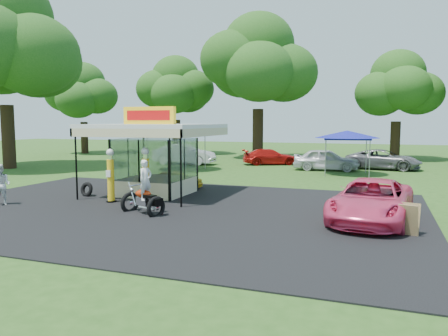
{
  "coord_description": "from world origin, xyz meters",
  "views": [
    {
      "loc": [
        8.1,
        -13.37,
        3.47
      ],
      "look_at": [
        1.84,
        4.0,
        1.53
      ],
      "focal_mm": 35.0,
      "sensor_mm": 36.0,
      "label": 1
    }
  ],
  "objects_px": {
    "gas_pump_left": "(111,177)",
    "tent_west": "(177,129)",
    "bg_car_a": "(184,154)",
    "motorcycle": "(145,193)",
    "spectator_west": "(0,185)",
    "tent_east": "(347,135)",
    "bg_car_b": "(270,157)",
    "pink_sedan": "(372,201)",
    "kiosk_car": "(176,179)",
    "bg_car_c": "(326,160)",
    "gas_pump_right": "(146,177)",
    "a_frame_sign": "(409,220)",
    "gas_station_kiosk": "(155,158)",
    "bg_car_d": "(383,159)"
  },
  "relations": [
    {
      "from": "kiosk_car",
      "to": "bg_car_a",
      "type": "height_order",
      "value": "bg_car_a"
    },
    {
      "from": "kiosk_car",
      "to": "tent_east",
      "type": "relative_size",
      "value": 0.67
    },
    {
      "from": "bg_car_c",
      "to": "bg_car_d",
      "type": "relative_size",
      "value": 0.88
    },
    {
      "from": "motorcycle",
      "to": "bg_car_c",
      "type": "relative_size",
      "value": 0.47
    },
    {
      "from": "tent_west",
      "to": "tent_east",
      "type": "distance_m",
      "value": 11.91
    },
    {
      "from": "tent_west",
      "to": "gas_station_kiosk",
      "type": "bearing_deg",
      "value": -69.39
    },
    {
      "from": "tent_east",
      "to": "bg_car_d",
      "type": "bearing_deg",
      "value": 60.78
    },
    {
      "from": "gas_station_kiosk",
      "to": "tent_west",
      "type": "relative_size",
      "value": 1.16
    },
    {
      "from": "spectator_west",
      "to": "tent_west",
      "type": "relative_size",
      "value": 0.37
    },
    {
      "from": "kiosk_car",
      "to": "bg_car_d",
      "type": "distance_m",
      "value": 17.0
    },
    {
      "from": "gas_pump_right",
      "to": "bg_car_a",
      "type": "bearing_deg",
      "value": 109.57
    },
    {
      "from": "gas_station_kiosk",
      "to": "spectator_west",
      "type": "distance_m",
      "value": 6.69
    },
    {
      "from": "gas_pump_left",
      "to": "bg_car_c",
      "type": "relative_size",
      "value": 0.51
    },
    {
      "from": "gas_station_kiosk",
      "to": "bg_car_c",
      "type": "relative_size",
      "value": 1.17
    },
    {
      "from": "motorcycle",
      "to": "bg_car_a",
      "type": "distance_m",
      "value": 19.62
    },
    {
      "from": "gas_pump_left",
      "to": "spectator_west",
      "type": "relative_size",
      "value": 1.34
    },
    {
      "from": "pink_sedan",
      "to": "kiosk_car",
      "type": "bearing_deg",
      "value": 161.16
    },
    {
      "from": "bg_car_a",
      "to": "tent_west",
      "type": "height_order",
      "value": "tent_west"
    },
    {
      "from": "gas_station_kiosk",
      "to": "kiosk_car",
      "type": "relative_size",
      "value": 1.92
    },
    {
      "from": "gas_pump_left",
      "to": "motorcycle",
      "type": "height_order",
      "value": "gas_pump_left"
    },
    {
      "from": "bg_car_a",
      "to": "tent_west",
      "type": "bearing_deg",
      "value": -167.11
    },
    {
      "from": "gas_pump_right",
      "to": "motorcycle",
      "type": "bearing_deg",
      "value": -61.2
    },
    {
      "from": "kiosk_car",
      "to": "bg_car_b",
      "type": "bearing_deg",
      "value": -6.37
    },
    {
      "from": "spectator_west",
      "to": "pink_sedan",
      "type": "bearing_deg",
      "value": -7.07
    },
    {
      "from": "bg_car_c",
      "to": "bg_car_b",
      "type": "bearing_deg",
      "value": 56.7
    },
    {
      "from": "gas_station_kiosk",
      "to": "bg_car_c",
      "type": "xyz_separation_m",
      "value": [
        6.42,
        13.56,
        -1.0
      ]
    },
    {
      "from": "motorcycle",
      "to": "bg_car_d",
      "type": "bearing_deg",
      "value": 86.74
    },
    {
      "from": "kiosk_car",
      "to": "tent_west",
      "type": "xyz_separation_m",
      "value": [
        -3.88,
        8.11,
        2.47
      ]
    },
    {
      "from": "gas_pump_right",
      "to": "gas_pump_left",
      "type": "bearing_deg",
      "value": -166.63
    },
    {
      "from": "bg_car_c",
      "to": "pink_sedan",
      "type": "bearing_deg",
      "value": -171.07
    },
    {
      "from": "gas_pump_right",
      "to": "a_frame_sign",
      "type": "relative_size",
      "value": 2.41
    },
    {
      "from": "gas_pump_left",
      "to": "spectator_west",
      "type": "bearing_deg",
      "value": -151.51
    },
    {
      "from": "pink_sedan",
      "to": "spectator_west",
      "type": "bearing_deg",
      "value": -164.9
    },
    {
      "from": "gas_pump_left",
      "to": "kiosk_car",
      "type": "height_order",
      "value": "gas_pump_left"
    },
    {
      "from": "bg_car_b",
      "to": "bg_car_d",
      "type": "distance_m",
      "value": 8.75
    },
    {
      "from": "a_frame_sign",
      "to": "pink_sedan",
      "type": "distance_m",
      "value": 2.03
    },
    {
      "from": "gas_pump_left",
      "to": "tent_west",
      "type": "distance_m",
      "value": 13.33
    },
    {
      "from": "bg_car_b",
      "to": "tent_east",
      "type": "relative_size",
      "value": 1.06
    },
    {
      "from": "tent_west",
      "to": "pink_sedan",
      "type": "bearing_deg",
      "value": -43.03
    },
    {
      "from": "motorcycle",
      "to": "pink_sedan",
      "type": "distance_m",
      "value": 8.22
    },
    {
      "from": "a_frame_sign",
      "to": "gas_station_kiosk",
      "type": "bearing_deg",
      "value": 173.87
    },
    {
      "from": "pink_sedan",
      "to": "bg_car_d",
      "type": "height_order",
      "value": "pink_sedan"
    },
    {
      "from": "gas_pump_right",
      "to": "tent_east",
      "type": "height_order",
      "value": "tent_east"
    },
    {
      "from": "bg_car_b",
      "to": "a_frame_sign",
      "type": "bearing_deg",
      "value": 177.83
    },
    {
      "from": "gas_pump_right",
      "to": "spectator_west",
      "type": "relative_size",
      "value": 1.37
    },
    {
      "from": "bg_car_d",
      "to": "bg_car_b",
      "type": "bearing_deg",
      "value": 94.09
    },
    {
      "from": "tent_east",
      "to": "bg_car_a",
      "type": "bearing_deg",
      "value": 168.47
    },
    {
      "from": "tent_east",
      "to": "bg_car_b",
      "type": "bearing_deg",
      "value": 142.94
    },
    {
      "from": "motorcycle",
      "to": "spectator_west",
      "type": "relative_size",
      "value": 1.24
    },
    {
      "from": "gas_pump_left",
      "to": "tent_west",
      "type": "bearing_deg",
      "value": 103.53
    }
  ]
}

